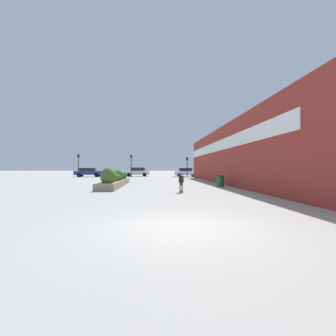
# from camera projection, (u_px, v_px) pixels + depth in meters

# --- Properties ---
(ground_plane) EXTENTS (300.00, 300.00, 0.00)m
(ground_plane) POSITION_uv_depth(u_px,v_px,m) (182.00, 227.00, 6.59)
(ground_plane) COLOR #A3A099
(building_wall_right) EXTENTS (0.67, 41.61, 5.32)m
(building_wall_right) POSITION_uv_depth(u_px,v_px,m) (239.00, 153.00, 19.95)
(building_wall_right) COLOR maroon
(building_wall_right) RESTS_ON ground_plane
(planter_box) EXTENTS (1.43, 10.62, 1.51)m
(planter_box) POSITION_uv_depth(u_px,v_px,m) (115.00, 180.00, 21.64)
(planter_box) COLOR gray
(planter_box) RESTS_ON ground_plane
(skateboard) EXTENTS (0.22, 0.70, 0.09)m
(skateboard) POSITION_uv_depth(u_px,v_px,m) (181.00, 191.00, 15.99)
(skateboard) COLOR black
(skateboard) RESTS_ON ground_plane
(skateboarder) EXTENTS (1.06, 0.19, 1.13)m
(skateboarder) POSITION_uv_depth(u_px,v_px,m) (181.00, 180.00, 15.99)
(skateboarder) COLOR tan
(skateboarder) RESTS_ON skateboard
(trash_bin) EXTENTS (0.59, 0.59, 0.89)m
(trash_bin) POSITION_uv_depth(u_px,v_px,m) (220.00, 181.00, 20.76)
(trash_bin) COLOR #1E5B33
(trash_bin) RESTS_ON ground_plane
(car_leftmost) EXTENTS (4.12, 2.06, 1.48)m
(car_leftmost) POSITION_uv_depth(u_px,v_px,m) (224.00, 172.00, 48.41)
(car_leftmost) COLOR maroon
(car_leftmost) RESTS_ON ground_plane
(car_center_left) EXTENTS (4.74, 1.86, 1.53)m
(car_center_left) POSITION_uv_depth(u_px,v_px,m) (88.00, 172.00, 44.96)
(car_center_left) COLOR navy
(car_center_left) RESTS_ON ground_plane
(car_center_right) EXTENTS (3.94, 2.03, 1.51)m
(car_center_right) POSITION_uv_depth(u_px,v_px,m) (186.00, 172.00, 44.57)
(car_center_right) COLOR silver
(car_center_right) RESTS_ON ground_plane
(car_rightmost) EXTENTS (4.50, 2.06, 1.60)m
(car_rightmost) POSITION_uv_depth(u_px,v_px,m) (137.00, 172.00, 47.12)
(car_rightmost) COLOR silver
(car_rightmost) RESTS_ON ground_plane
(traffic_light_left) EXTENTS (0.28, 0.30, 3.52)m
(traffic_light_left) POSITION_uv_depth(u_px,v_px,m) (131.00, 162.00, 39.64)
(traffic_light_left) COLOR black
(traffic_light_left) RESTS_ON ground_plane
(traffic_light_right) EXTENTS (0.28, 0.30, 3.19)m
(traffic_light_right) POSITION_uv_depth(u_px,v_px,m) (187.00, 164.00, 40.25)
(traffic_light_right) COLOR black
(traffic_light_right) RESTS_ON ground_plane
(traffic_light_far_left) EXTENTS (0.28, 0.30, 3.57)m
(traffic_light_far_left) POSITION_uv_depth(u_px,v_px,m) (78.00, 162.00, 39.21)
(traffic_light_far_left) COLOR black
(traffic_light_far_left) RESTS_ON ground_plane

